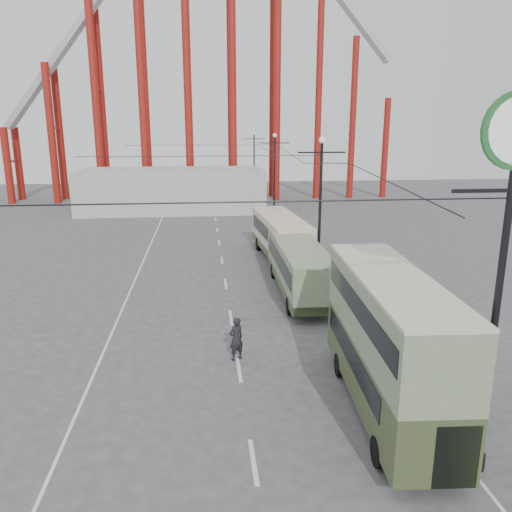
{
  "coord_description": "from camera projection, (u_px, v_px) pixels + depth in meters",
  "views": [
    {
      "loc": [
        -2.31,
        -15.09,
        9.85
      ],
      "look_at": [
        0.51,
        11.46,
        3.0
      ],
      "focal_mm": 35.0,
      "sensor_mm": 36.0,
      "label": 1
    }
  ],
  "objects": [
    {
      "name": "lamp_post_mid",
      "position": [
        320.0,
        207.0,
        33.97
      ],
      "size": [
        3.2,
        0.44,
        9.32
      ],
      "color": "black",
      "rests_on": "ground"
    },
    {
      "name": "single_decker_cream",
      "position": [
        280.0,
        235.0,
        38.5
      ],
      "size": [
        3.33,
        10.77,
        3.31
      ],
      "rotation": [
        0.0,
        0.0,
        0.06
      ],
      "color": "beige",
      "rests_on": "ground"
    },
    {
      "name": "lamp_post_near",
      "position": [
        509.0,
        207.0,
        12.95
      ],
      "size": [
        3.2,
        0.44,
        10.8
      ],
      "color": "black",
      "rests_on": "ground"
    },
    {
      "name": "lamp_post_distant",
      "position": [
        254.0,
        163.0,
        76.35
      ],
      "size": [
        3.2,
        0.44,
        9.32
      ],
      "color": "black",
      "rests_on": "ground"
    },
    {
      "name": "lamp_post_far",
      "position": [
        274.0,
        176.0,
        55.16
      ],
      "size": [
        3.2,
        0.44,
        9.32
      ],
      "color": "black",
      "rests_on": "ground"
    },
    {
      "name": "fairground_shed",
      "position": [
        173.0,
        190.0,
        61.25
      ],
      "size": [
        22.0,
        10.0,
        5.0
      ],
      "primitive_type": "cube",
      "color": "#A7A8A2",
      "rests_on": "ground"
    },
    {
      "name": "roller_coaster",
      "position": [
        197.0,
        27.0,
        66.07
      ],
      "size": [
        52.95,
        5.0,
        55.48
      ],
      "color": "maroon",
      "rests_on": "ground"
    },
    {
      "name": "double_decker_bus",
      "position": [
        388.0,
        337.0,
        17.27
      ],
      "size": [
        2.96,
        9.56,
        5.06
      ],
      "rotation": [
        0.0,
        0.0,
        -0.06
      ],
      "color": "#394224",
      "rests_on": "ground"
    },
    {
      "name": "ground",
      "position": [
        276.0,
        422.0,
        17.22
      ],
      "size": [
        160.0,
        160.0,
        0.0
      ],
      "primitive_type": "plane",
      "color": "#454547",
      "rests_on": "ground"
    },
    {
      "name": "pedestrian",
      "position": [
        236.0,
        339.0,
        21.67
      ],
      "size": [
        0.85,
        0.77,
        1.96
      ],
      "primitive_type": "imported",
      "rotation": [
        0.0,
        0.0,
        3.68
      ],
      "color": "black",
      "rests_on": "ground"
    },
    {
      "name": "road_markings",
      "position": [
        225.0,
        268.0,
        36.11
      ],
      "size": [
        12.52,
        120.0,
        0.01
      ],
      "color": "silver",
      "rests_on": "ground"
    },
    {
      "name": "single_decker_green",
      "position": [
        299.0,
        265.0,
        30.38
      ],
      "size": [
        2.66,
        10.96,
        3.09
      ],
      "rotation": [
        0.0,
        0.0,
        -0.01
      ],
      "color": "#6A7B59",
      "rests_on": "ground"
    }
  ]
}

